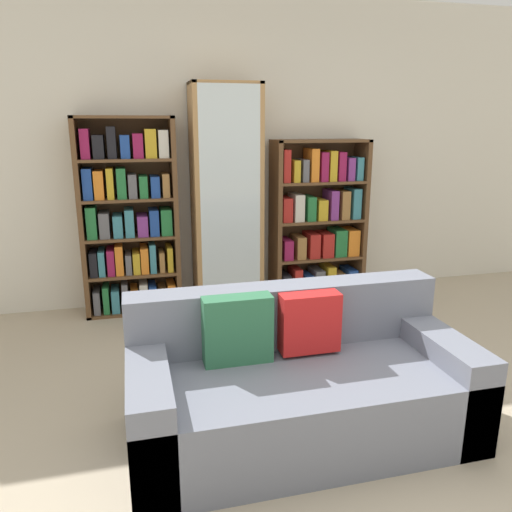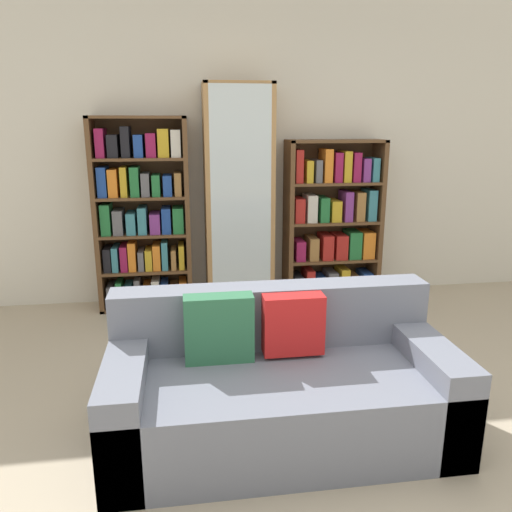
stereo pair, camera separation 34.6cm
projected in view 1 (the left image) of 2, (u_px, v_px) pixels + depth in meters
name	position (u px, v px, depth m)	size (l,w,h in m)	color
ground_plane	(365.00, 470.00, 2.40)	(16.00, 16.00, 0.00)	tan
wall_back	(241.00, 153.00, 4.54)	(6.29, 0.06, 2.70)	silver
couch	(298.00, 385.00, 2.63)	(1.76, 0.83, 0.76)	slate
bookshelf_left	(129.00, 220.00, 4.24)	(0.81, 0.32, 1.67)	brown
display_cabinet	(226.00, 198.00, 4.39)	(0.59, 0.36, 1.95)	#AD7F4C
bookshelf_right	(319.00, 222.00, 4.68)	(0.88, 0.32, 1.47)	brown
wine_bottle	(333.00, 341.00, 3.42)	(0.08, 0.08, 0.40)	#192333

